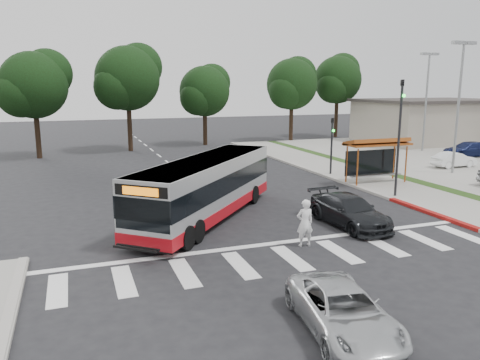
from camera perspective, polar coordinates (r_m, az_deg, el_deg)
name	(u,v)px	position (r m, az deg, el deg)	size (l,w,h in m)	color
ground	(244,221)	(21.77, 0.51, -5.06)	(140.00, 140.00, 0.00)	black
sidewalk_east	(352,175)	(33.63, 13.45, 0.65)	(4.00, 40.00, 0.12)	gray
curb_east	(327,176)	(32.58, 10.50, 0.46)	(0.30, 40.00, 0.15)	#9E9991
curb_east_red	(431,213)	(24.71, 22.25, -3.74)	(0.32, 6.00, 0.15)	maroon
parking_lot	(463,161)	(42.75, 25.55, 2.09)	(18.00, 36.00, 0.10)	gray
commercial_building	(430,122)	(55.96, 22.12, 6.55)	(14.00, 10.00, 4.40)	gray
building_roof_cap	(431,101)	(55.84, 22.30, 8.95)	(14.60, 10.60, 0.30)	#383330
crosswalk_ladder	(292,258)	(17.41, 6.32, -9.43)	(18.00, 2.60, 0.01)	silver
bus_shelter	(376,147)	(30.81, 16.27, 3.85)	(4.20, 1.60, 2.86)	#9A4919
traffic_signal_ne_tall	(400,129)	(27.08, 18.88, 5.95)	(0.18, 0.37, 6.50)	black
traffic_signal_ne_short	(332,140)	(32.94, 11.13, 4.78)	(0.18, 0.37, 4.00)	black
lot_light_front	(460,90)	(35.94, 25.22, 9.95)	(1.90, 0.35, 9.01)	gray
lot_light_mid	(427,88)	(47.35, 21.84, 10.33)	(1.90, 0.35, 9.01)	gray
tree_ne_a	(292,83)	(53.04, 6.39, 11.63)	(6.16, 5.74, 9.30)	black
tree_ne_b	(338,79)	(58.17, 11.85, 11.96)	(6.16, 5.74, 10.02)	black
tree_north_a	(128,77)	(45.95, -13.47, 12.08)	(6.60, 6.15, 10.17)	black
tree_north_b	(205,90)	(49.45, -4.28, 10.83)	(5.72, 5.33, 8.43)	black
tree_north_c	(34,84)	(43.70, -23.78, 10.66)	(6.16, 5.74, 9.30)	black
transit_bus	(206,189)	(21.96, -4.11, -1.11)	(2.38, 11.00, 2.84)	#A7A9AC
pedestrian	(305,223)	(18.45, 7.91, -5.20)	(0.68, 0.45, 1.88)	white
dark_sedan	(349,211)	(21.53, 13.18, -3.68)	(1.90, 4.68, 1.36)	black
silver_suv_south	(343,311)	(12.57, 12.45, -15.31)	(1.96, 4.24, 1.18)	#B7B9BC
parked_car_1	(454,160)	(38.94, 24.63, 2.28)	(1.22, 3.49, 1.15)	white
parked_car_3	(467,149)	(45.16, 25.99, 3.39)	(1.80, 4.43, 1.28)	#141C47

